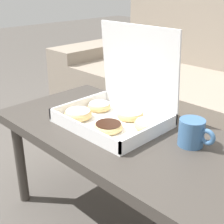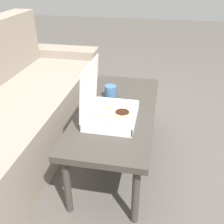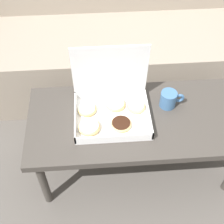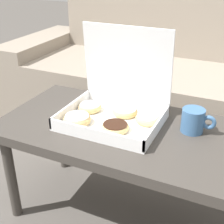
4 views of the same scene
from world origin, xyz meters
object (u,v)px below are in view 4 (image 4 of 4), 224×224
(couch, at_px, (189,88))
(pastry_box, at_px, (114,106))
(coffee_mug, at_px, (194,121))
(coffee_table, at_px, (143,142))

(couch, height_order, pastry_box, couch)
(couch, distance_m, coffee_mug, 0.83)
(pastry_box, bearing_deg, couch, 79.87)
(coffee_mug, bearing_deg, pastry_box, -173.14)
(couch, distance_m, coffee_table, 0.87)
(couch, xyz_separation_m, coffee_mug, (0.17, -0.79, 0.19))
(pastry_box, xyz_separation_m, coffee_mug, (0.32, 0.04, -0.01))
(couch, xyz_separation_m, coffee_table, (0.00, -0.86, 0.09))
(coffee_mug, bearing_deg, coffee_table, -154.95)
(couch, height_order, coffee_table, couch)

